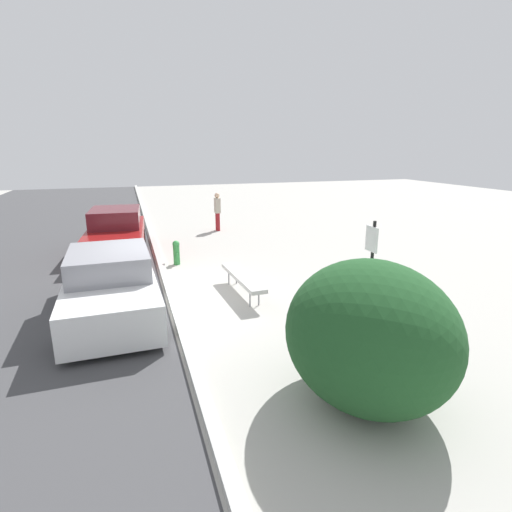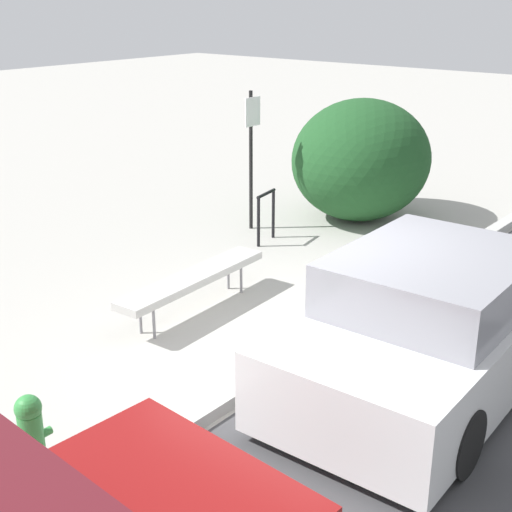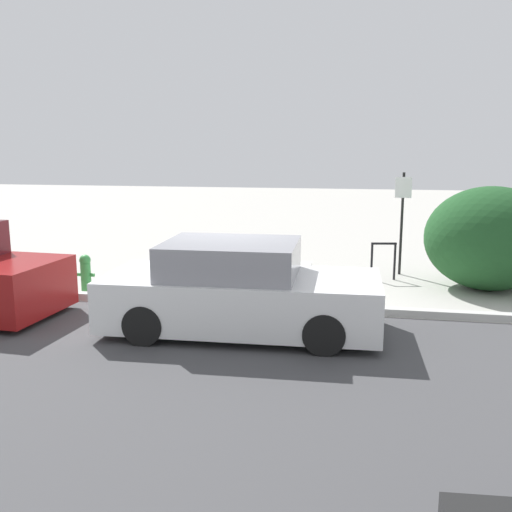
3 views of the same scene
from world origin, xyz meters
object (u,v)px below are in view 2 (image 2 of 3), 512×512
sign_post (251,148)px  parked_car_near (436,323)px  bench (193,279)px  bike_rack (266,212)px  fire_hydrant (31,435)px

sign_post → parked_car_near: (-2.72, -4.64, -0.73)m
bench → bike_rack: 2.83m
fire_hydrant → sign_post: bearing=24.4°
bench → bike_rack: (2.66, 0.96, 0.06)m
bench → sign_post: (3.05, 1.58, 0.94)m
fire_hydrant → parked_car_near: parked_car_near is taller
bike_rack → sign_post: size_ratio=0.36×
bench → bike_rack: size_ratio=2.89×
sign_post → bench: bearing=-152.6°
fire_hydrant → bench: bearing=21.4°
fire_hydrant → parked_car_near: size_ratio=0.18×
bike_rack → parked_car_near: 4.65m
sign_post → fire_hydrant: (-6.23, -2.83, -0.98)m
bike_rack → parked_car_near: parked_car_near is taller
bench → bike_rack: bike_rack is taller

